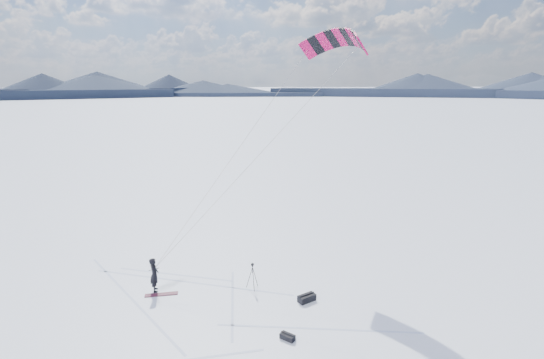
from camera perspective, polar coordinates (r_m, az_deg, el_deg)
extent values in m
plane|color=white|center=(20.45, -6.78, -17.58)|extent=(1800.00, 1800.00, 0.00)
cube|color=#161F2F|center=(333.88, 30.02, 10.56)|extent=(142.83, 132.24, 3.74)
cone|color=#161F2F|center=(333.84, 30.06, 10.88)|extent=(90.28, 90.28, 8.00)
cube|color=#161F2F|center=(336.31, 14.16, 11.98)|extent=(155.14, 103.25, 3.74)
cone|color=#161F2F|center=(336.27, 14.18, 12.30)|extent=(84.80, 84.80, 8.00)
cube|color=#161F2F|center=(337.48, -1.73, 12.39)|extent=(154.88, 65.89, 3.74)
cone|color=#161F2F|center=(337.44, -1.73, 12.71)|extent=(72.46, 72.46, 8.00)
cube|color=#161F2F|center=(337.32, -17.59, 11.76)|extent=(154.88, 65.89, 3.74)
cone|color=#161F2F|center=(337.28, -17.61, 12.08)|extent=(72.46, 72.46, 8.00)
cube|color=#161F2F|center=(335.83, -33.34, 10.16)|extent=(155.14, 103.25, 3.74)
cone|color=#161F2F|center=(335.79, -33.39, 10.47)|extent=(84.80, 84.80, 8.00)
cube|color=#A5B3D6|center=(19.20, -17.04, -20.45)|extent=(3.52, 7.29, 0.01)
cube|color=#A5B3D6|center=(20.98, -11.43, -16.89)|extent=(6.45, 7.79, 0.01)
cube|color=#A5B3D6|center=(22.98, -6.91, -13.81)|extent=(11.66, 3.07, 0.01)
cube|color=#A5B3D6|center=(18.27, -0.21, -21.74)|extent=(1.27, 5.91, 0.01)
cube|color=#A5B3D6|center=(20.43, 3.63, -17.53)|extent=(6.52, 4.83, 0.01)
imported|color=black|center=(22.35, -16.51, -15.17)|extent=(0.54, 0.73, 1.84)
cube|color=maroon|center=(21.89, -15.71, -15.71)|extent=(1.66, 0.32, 0.04)
cylinder|color=black|center=(21.56, -2.45, -13.87)|extent=(0.33, 0.25, 1.23)
cylinder|color=black|center=(21.50, -3.28, -13.96)|extent=(0.36, 0.18, 1.23)
cylinder|color=black|center=(21.29, -2.71, -14.24)|extent=(0.07, 0.39, 1.23)
cylinder|color=black|center=(21.25, -2.83, -12.97)|extent=(0.04, 0.04, 0.35)
cube|color=black|center=(21.14, -2.84, -12.41)|extent=(0.10, 0.10, 0.05)
cube|color=black|center=(21.10, -2.84, -12.20)|extent=(0.16, 0.15, 0.10)
cylinder|color=black|center=(21.18, -2.87, -12.09)|extent=(0.07, 0.10, 0.07)
cube|color=black|center=(20.61, 5.06, -16.73)|extent=(0.99, 0.74, 0.34)
cylinder|color=black|center=(20.51, 5.07, -16.27)|extent=(0.81, 0.42, 0.08)
cube|color=black|center=(18.05, 2.25, -21.80)|extent=(0.67, 0.66, 0.24)
cylinder|color=black|center=(17.97, 2.26, -21.44)|extent=(0.49, 0.47, 0.07)
cube|color=#C10C4F|center=(23.64, 12.79, 18.63)|extent=(1.00, 1.00, 1.30)
cube|color=black|center=(24.21, 12.34, 19.13)|extent=(0.95, 1.02, 1.23)
cube|color=#C10C4F|center=(24.77, 11.67, 19.46)|extent=(1.03, 1.02, 1.16)
cube|color=black|center=(25.32, 10.83, 19.63)|extent=(1.11, 1.02, 1.09)
cube|color=#C10C4F|center=(25.82, 9.84, 19.64)|extent=(1.18, 1.01, 1.01)
cube|color=black|center=(26.28, 8.76, 19.49)|extent=(1.25, 0.99, 1.09)
cube|color=#C10C4F|center=(26.67, 7.60, 19.20)|extent=(1.30, 0.94, 1.16)
cube|color=black|center=(26.98, 6.42, 18.78)|extent=(1.34, 0.88, 1.23)
cube|color=#C10C4F|center=(27.21, 5.24, 18.23)|extent=(1.36, 0.80, 1.30)
cylinder|color=gray|center=(21.18, -1.59, 3.91)|extent=(11.67, 2.46, 11.52)
cylinder|color=gray|center=(23.22, -4.67, 4.76)|extent=(9.78, 6.85, 11.52)
cylinder|color=black|center=(21.80, -16.73, -12.34)|extent=(0.52, 0.25, 0.03)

